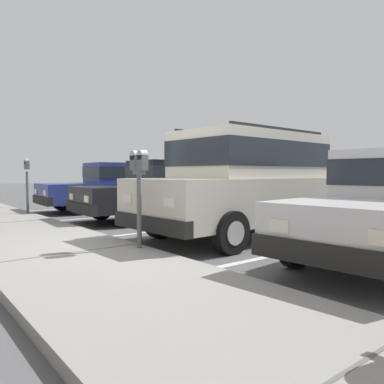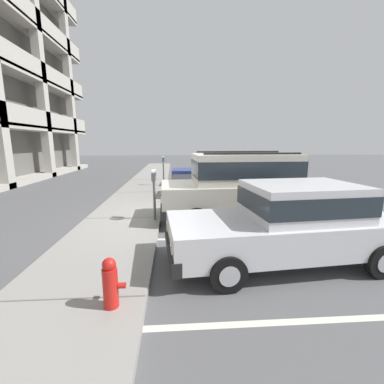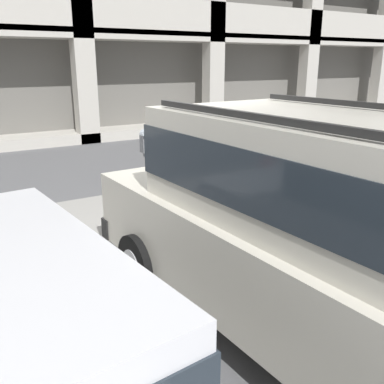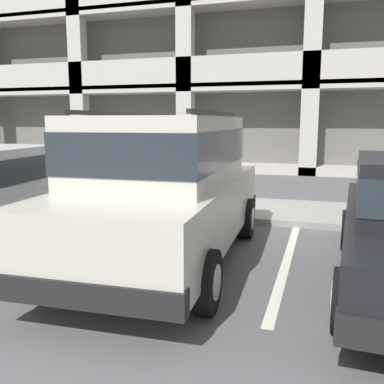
% 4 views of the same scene
% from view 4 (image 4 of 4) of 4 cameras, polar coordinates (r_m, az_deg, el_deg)
% --- Properties ---
extents(ground_plane, '(80.00, 80.00, 0.10)m').
position_cam_4_polar(ground_plane, '(8.04, 2.78, -4.71)').
color(ground_plane, '#565659').
extents(sidewalk, '(40.00, 2.20, 0.12)m').
position_cam_4_polar(sidewalk, '(9.25, 4.82, -2.15)').
color(sidewalk, gray).
rests_on(sidewalk, ground_plane).
extents(parking_stall_lines, '(12.21, 4.80, 0.01)m').
position_cam_4_polar(parking_stall_lines, '(6.45, 12.78, -8.03)').
color(parking_stall_lines, silver).
rests_on(parking_stall_lines, ground_plane).
extents(silver_suv, '(2.16, 4.85, 2.03)m').
position_cam_4_polar(silver_suv, '(5.76, -3.51, 1.17)').
color(silver_suv, beige).
rests_on(silver_suv, ground_plane).
extents(parking_meter_near, '(0.35, 0.12, 1.44)m').
position_cam_4_polar(parking_meter_near, '(8.24, 1.56, 4.41)').
color(parking_meter_near, '#595B60').
rests_on(parking_meter_near, sidewalk).
extents(fire_hydrant, '(0.30, 0.30, 0.70)m').
position_cam_4_polar(fire_hydrant, '(10.35, -19.39, 0.86)').
color(fire_hydrant, red).
rests_on(fire_hydrant, sidewalk).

